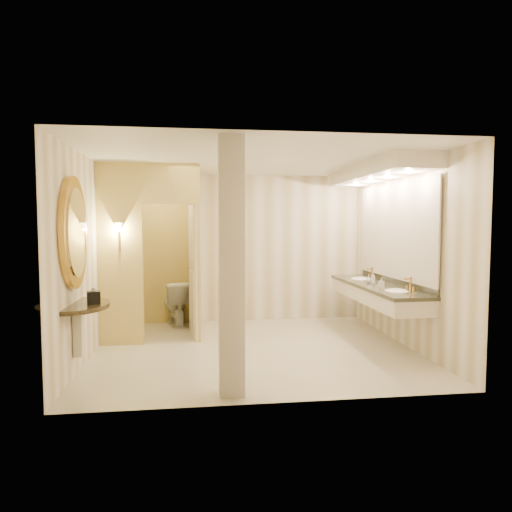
% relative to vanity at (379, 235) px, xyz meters
% --- Properties ---
extents(floor, '(4.50, 4.50, 0.00)m').
position_rel_vanity_xyz_m(floor, '(-1.98, -0.28, -1.63)').
color(floor, beige).
rests_on(floor, ground).
extents(ceiling, '(4.50, 4.50, 0.00)m').
position_rel_vanity_xyz_m(ceiling, '(-1.98, -0.28, 1.07)').
color(ceiling, silver).
rests_on(ceiling, wall_back).
extents(wall_back, '(4.50, 0.02, 2.70)m').
position_rel_vanity_xyz_m(wall_back, '(-1.98, 1.72, -0.28)').
color(wall_back, silver).
rests_on(wall_back, floor).
extents(wall_front, '(4.50, 0.02, 2.70)m').
position_rel_vanity_xyz_m(wall_front, '(-1.98, -2.28, -0.28)').
color(wall_front, silver).
rests_on(wall_front, floor).
extents(wall_left, '(0.02, 4.00, 2.70)m').
position_rel_vanity_xyz_m(wall_left, '(-4.23, -0.28, -0.28)').
color(wall_left, silver).
rests_on(wall_left, floor).
extents(wall_right, '(0.02, 4.00, 2.70)m').
position_rel_vanity_xyz_m(wall_right, '(0.27, -0.28, -0.28)').
color(wall_right, silver).
rests_on(wall_right, floor).
extents(toilet_closet, '(1.50, 1.55, 2.70)m').
position_rel_vanity_xyz_m(toilet_closet, '(-3.09, 0.70, -0.24)').
color(toilet_closet, '#DAC472').
rests_on(toilet_closet, floor).
extents(wall_sconce, '(0.14, 0.14, 0.42)m').
position_rel_vanity_xyz_m(wall_sconce, '(-3.90, 0.15, 0.10)').
color(wall_sconce, '#C2903E').
rests_on(wall_sconce, toilet_closet).
extents(vanity, '(0.75, 2.82, 2.09)m').
position_rel_vanity_xyz_m(vanity, '(0.00, 0.00, 0.00)').
color(vanity, beige).
rests_on(vanity, floor).
extents(console_shelf, '(1.00, 1.00, 1.95)m').
position_rel_vanity_xyz_m(console_shelf, '(-4.19, -1.21, -0.29)').
color(console_shelf, black).
rests_on(console_shelf, floor).
extents(pillar, '(0.27, 0.27, 2.70)m').
position_rel_vanity_xyz_m(pillar, '(-2.43, -1.96, -0.28)').
color(pillar, beige).
rests_on(pillar, floor).
extents(tissue_box, '(0.18, 0.18, 0.15)m').
position_rel_vanity_xyz_m(tissue_box, '(-3.98, -1.23, -0.68)').
color(tissue_box, black).
rests_on(tissue_box, console_shelf).
extents(toilet, '(0.62, 0.86, 0.79)m').
position_rel_vanity_xyz_m(toilet, '(-3.16, 1.47, -1.24)').
color(toilet, white).
rests_on(toilet, floor).
extents(soap_bottle_a, '(0.08, 0.08, 0.14)m').
position_rel_vanity_xyz_m(soap_bottle_a, '(-0.11, -0.36, -0.68)').
color(soap_bottle_a, beige).
rests_on(soap_bottle_a, vanity).
extents(soap_bottle_b, '(0.09, 0.09, 0.11)m').
position_rel_vanity_xyz_m(soap_bottle_b, '(-0.10, 0.17, -0.70)').
color(soap_bottle_b, silver).
rests_on(soap_bottle_b, vanity).
extents(soap_bottle_c, '(0.09, 0.09, 0.18)m').
position_rel_vanity_xyz_m(soap_bottle_c, '(-0.10, -0.01, -0.66)').
color(soap_bottle_c, '#C6B28C').
rests_on(soap_bottle_c, vanity).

